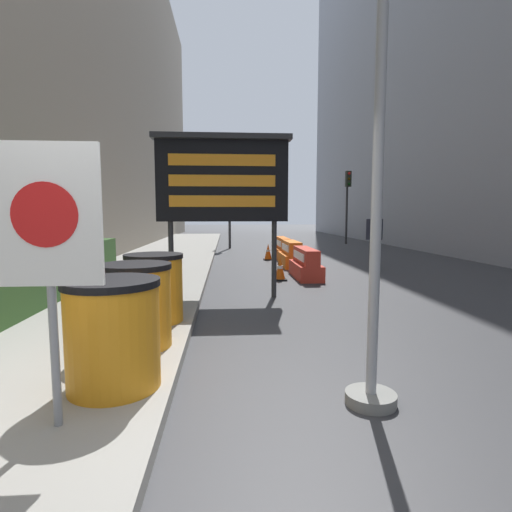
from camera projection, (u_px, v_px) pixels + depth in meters
The scene contains 17 objects.
ground_plane at pixel (167, 421), 3.18m from camera, with size 120.00×120.00×0.00m, color #38383A.
hedge_strip at pixel (31, 277), 6.81m from camera, with size 0.90×7.21×0.88m.
barrel_drum_foreground at pixel (113, 334), 3.44m from camera, with size 0.82×0.82×0.95m.
barrel_drum_middle at pixel (136, 305), 4.52m from camera, with size 0.82×0.82×0.95m.
barrel_drum_back at pixel (154, 288), 5.59m from camera, with size 0.82×0.82×0.95m.
warning_sign at pixel (47, 232), 2.70m from camera, with size 0.73×0.08×1.98m.
message_board at pixel (222, 180), 7.62m from camera, with size 2.62×0.36×3.13m.
jersey_barrier_red_striped at pixel (306, 265), 10.29m from camera, with size 0.60×1.78×0.77m.
jersey_barrier_orange_near at pixel (291, 255), 12.56m from camera, with size 0.64×1.68×0.80m.
jersey_barrier_orange_far at pixel (283, 250), 14.55m from camera, with size 0.51×1.87×0.80m.
traffic_cone_near at pixel (268, 252), 14.27m from camera, with size 0.33×0.33×0.59m.
traffic_cone_mid at pixel (280, 269), 9.88m from camera, with size 0.32×0.32×0.58m.
traffic_cone_far at pixel (288, 251), 13.96m from camera, with size 0.40×0.40×0.71m.
traffic_light_near_curb at pixel (229, 189), 18.71m from camera, with size 0.28×0.44×3.89m.
traffic_light_far_side at pixel (348, 191), 21.71m from camera, with size 0.28×0.45×3.96m.
pedestrian_worker at pixel (374, 234), 12.64m from camera, with size 0.52×0.48×1.71m.
steel_pole_right at pixel (374, 289), 3.35m from camera, with size 0.44×0.44×3.34m.
Camera 1 is at (0.49, -3.06, 1.64)m, focal length 28.00 mm.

